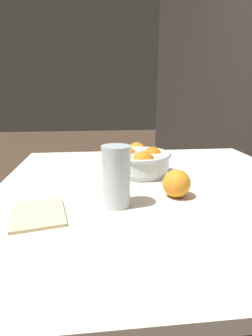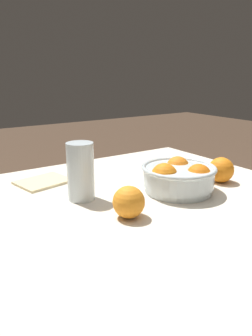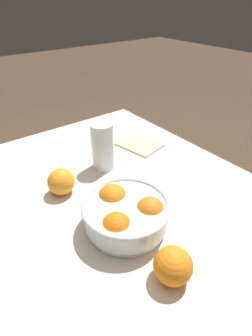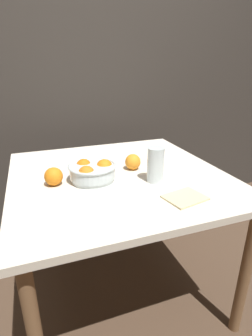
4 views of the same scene
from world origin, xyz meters
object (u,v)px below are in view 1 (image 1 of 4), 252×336
(orange_loose_near_bowl, at_px, (176,183))
(orange_loose_front, at_px, (137,152))
(juice_glass, at_px, (116,180))
(fruit_bowl, at_px, (140,161))

(orange_loose_near_bowl, xyz_separation_m, orange_loose_front, (-0.39, -0.06, 0.00))
(orange_loose_near_bowl, distance_m, orange_loose_front, 0.40)
(juice_glass, bearing_deg, orange_loose_front, 164.98)
(fruit_bowl, bearing_deg, juice_glass, -21.77)
(orange_loose_front, bearing_deg, orange_loose_near_bowl, 8.04)
(fruit_bowl, bearing_deg, orange_loose_near_bowl, 16.76)
(orange_loose_near_bowl, height_order, orange_loose_front, orange_loose_front)
(juice_glass, distance_m, orange_loose_near_bowl, 0.18)
(juice_glass, relative_size, orange_loose_front, 1.97)
(orange_loose_front, bearing_deg, juice_glass, -15.02)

